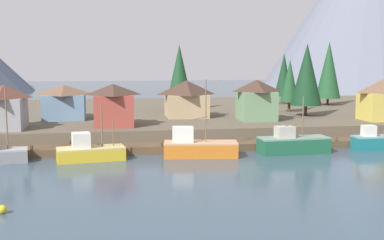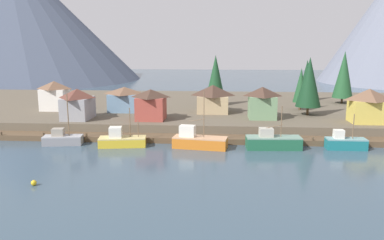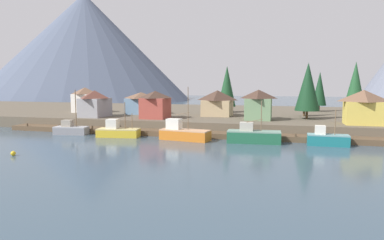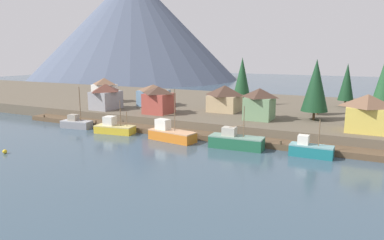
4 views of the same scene
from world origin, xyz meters
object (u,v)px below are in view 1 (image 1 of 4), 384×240
at_px(house_red, 114,105).
at_px(house_tan, 186,98).
at_px(fishing_boat_green, 293,144).
at_px(house_green, 257,100).
at_px(conifer_mid_right, 329,70).
at_px(conifer_near_left, 179,73).
at_px(house_grey, 5,106).
at_px(house_blue, 64,102).
at_px(fishing_boat_yellow, 89,151).
at_px(house_yellow, 383,99).
at_px(channel_buoy, 2,209).
at_px(conifer_back_left, 284,75).
at_px(conifer_mid_left, 290,81).
at_px(fishing_boat_orange, 198,147).
at_px(fishing_boat_teal, 376,141).
at_px(conifer_near_right, 307,74).

xyz_separation_m(house_red, house_tan, (12.17, 9.48, 0.02)).
height_order(fishing_boat_green, house_tan, house_tan).
height_order(house_green, conifer_mid_right, conifer_mid_right).
bearing_deg(house_tan, conifer_near_left, 87.97).
bearing_deg(house_grey, house_blue, 55.03).
relative_size(fishing_boat_yellow, house_grey, 1.17).
xyz_separation_m(house_green, house_grey, (-37.26, -3.50, -0.14)).
distance_m(house_blue, house_grey, 12.45).
height_order(house_yellow, conifer_mid_right, conifer_mid_right).
height_order(house_yellow, house_red, house_yellow).
bearing_deg(channel_buoy, house_yellow, 31.65).
bearing_deg(fishing_boat_yellow, conifer_back_left, 38.16).
height_order(fishing_boat_yellow, conifer_near_left, conifer_near_left).
bearing_deg(house_red, conifer_mid_right, 29.81).
bearing_deg(house_red, house_tan, 37.92).
xyz_separation_m(conifer_near_left, conifer_mid_left, (19.67, -5.73, -1.31)).
bearing_deg(conifer_near_left, house_green, -60.37).
xyz_separation_m(fishing_boat_orange, channel_buoy, (-19.38, -19.74, -0.88)).
bearing_deg(conifer_back_left, house_grey, -149.37).
relative_size(fishing_boat_teal, conifer_mid_left, 0.68).
bearing_deg(conifer_mid_left, house_green, -130.54).
xyz_separation_m(fishing_boat_green, fishing_boat_teal, (12.10, 0.64, -0.11)).
relative_size(fishing_boat_teal, conifer_near_left, 0.53).
bearing_deg(conifer_back_left, house_yellow, -79.90).
distance_m(fishing_boat_green, conifer_mid_right, 44.49).
height_order(fishing_boat_yellow, conifer_mid_left, conifer_mid_left).
relative_size(fishing_boat_yellow, house_red, 1.37).
bearing_deg(conifer_near_left, house_blue, -152.53).
height_order(house_tan, channel_buoy, house_tan).
xyz_separation_m(fishing_boat_orange, conifer_back_left, (26.58, 42.23, 7.58)).
relative_size(fishing_boat_orange, fishing_boat_green, 1.04).
height_order(fishing_boat_green, house_green, house_green).
bearing_deg(house_green, house_yellow, -9.19).
bearing_deg(conifer_near_right, conifer_mid_right, 55.50).
bearing_deg(conifer_near_right, channel_buoy, -136.66).
xyz_separation_m(fishing_boat_teal, conifer_mid_left, (-2.66, 25.65, 7.07)).
relative_size(fishing_boat_orange, house_red, 1.58).
relative_size(fishing_boat_teal, house_yellow, 0.96).
height_order(house_green, house_tan, house_green).
distance_m(house_tan, conifer_back_left, 32.35).
bearing_deg(house_yellow, house_grey, -179.71).
bearing_deg(channel_buoy, fishing_boat_yellow, 73.04).
distance_m(fishing_boat_green, channel_buoy, 37.73).
bearing_deg(conifer_mid_right, fishing_boat_yellow, -141.88).
xyz_separation_m(fishing_boat_yellow, conifer_near_left, (15.65, 32.31, 8.39)).
xyz_separation_m(house_yellow, conifer_back_left, (-5.40, 30.32, 2.94)).
height_order(fishing_boat_teal, house_green, house_green).
distance_m(house_tan, conifer_mid_right, 37.00).
distance_m(fishing_boat_green, house_green, 15.46).
relative_size(fishing_boat_orange, fishing_boat_teal, 1.48).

